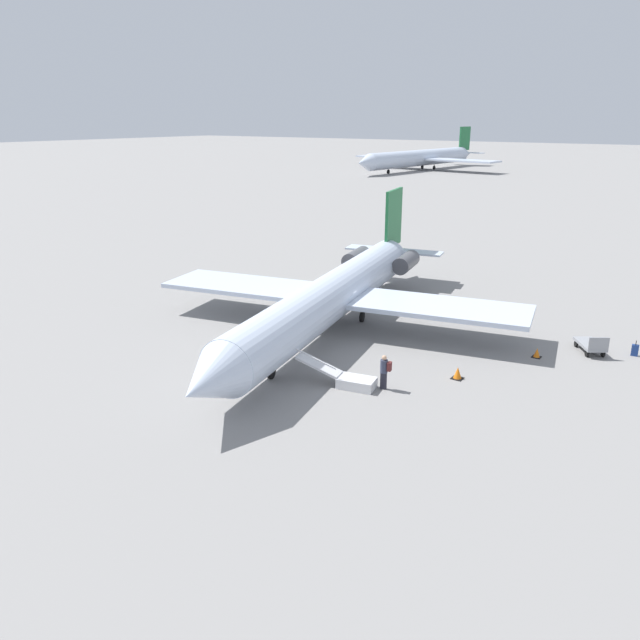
% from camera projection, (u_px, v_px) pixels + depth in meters
% --- Properties ---
extents(ground_plane, '(600.00, 600.00, 0.00)m').
position_uv_depth(ground_plane, '(330.00, 331.00, 38.39)').
color(ground_plane, gray).
extents(airplane_main, '(31.00, 23.73, 7.25)m').
position_uv_depth(airplane_main, '(336.00, 293.00, 38.58)').
color(airplane_main, silver).
rests_on(airplane_main, ground).
extents(airplane_far_center, '(50.03, 38.51, 10.03)m').
position_uv_depth(airplane_far_center, '(422.00, 158.00, 152.73)').
color(airplane_far_center, silver).
rests_on(airplane_far_center, ground).
extents(boarding_stairs, '(1.82, 4.14, 1.77)m').
position_uv_depth(boarding_stairs, '(349.00, 379.00, 30.39)').
color(boarding_stairs, silver).
rests_on(boarding_stairs, ground).
extents(passenger, '(0.39, 0.56, 1.74)m').
position_uv_depth(passenger, '(385.00, 370.00, 29.91)').
color(passenger, '#23232D').
rests_on(passenger, ground).
extents(luggage_cart, '(2.44, 2.14, 1.22)m').
position_uv_depth(luggage_cart, '(591.00, 345.00, 34.74)').
color(luggage_cart, gray).
rests_on(luggage_cart, ground).
extents(suitcase, '(0.25, 0.38, 0.88)m').
position_uv_depth(suitcase, '(635.00, 350.00, 34.31)').
color(suitcase, navy).
rests_on(suitcase, ground).
extents(traffic_cone_near_stairs, '(0.56, 0.56, 0.62)m').
position_uv_depth(traffic_cone_near_stairs, '(458.00, 373.00, 31.32)').
color(traffic_cone_near_stairs, black).
rests_on(traffic_cone_near_stairs, ground).
extents(traffic_cone_near_cart, '(0.48, 0.48, 0.52)m').
position_uv_depth(traffic_cone_near_cart, '(537.00, 353.00, 34.12)').
color(traffic_cone_near_cart, black).
rests_on(traffic_cone_near_cart, ground).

